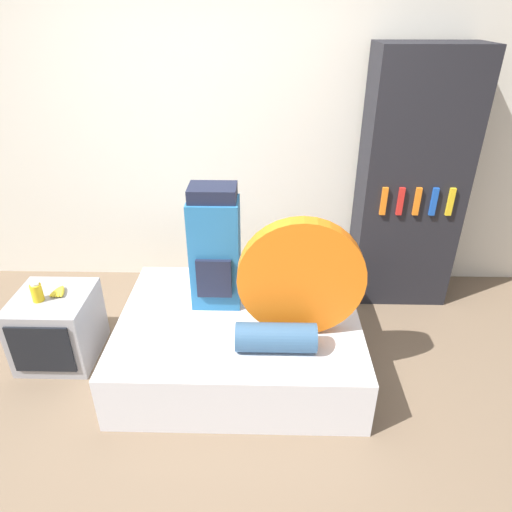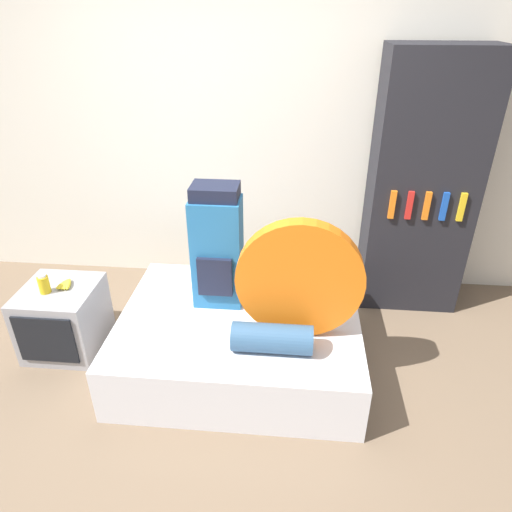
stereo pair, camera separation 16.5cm
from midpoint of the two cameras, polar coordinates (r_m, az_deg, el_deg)
The scene contains 10 objects.
ground_plane at distance 2.91m, azimuth -6.22°, elevation -19.43°, with size 16.00×16.00×0.00m, color brown.
wall_back at distance 3.72m, azimuth -2.23°, elevation 15.52°, with size 8.00×0.05×2.60m.
bed at distance 3.12m, azimuth -0.49°, elevation -10.32°, with size 1.55×1.22×0.38m.
backpack at distance 2.94m, azimuth -3.28°, elevation 0.98°, with size 0.32×0.26×0.83m.
tent_bag at distance 2.67m, azimuth 7.24°, elevation -3.00°, with size 0.75×0.10×0.75m.
sleeping_roll at distance 2.68m, azimuth 3.82°, elevation -10.26°, with size 0.47×0.17×0.17m.
television at distance 3.45m, azimuth -21.64°, elevation -7.30°, with size 0.49×0.51×0.49m.
canister at distance 3.28m, azimuth -23.70°, elevation -3.26°, with size 0.07×0.07×0.13m.
banana_bunch at distance 3.32m, azimuth -21.38°, elevation -3.31°, with size 0.10×0.13×0.03m.
bookshelf at distance 3.66m, azimuth 21.22°, elevation 8.02°, with size 0.75×0.43×1.95m.
Camera 2 is at (0.56, -1.87, 2.17)m, focal length 32.00 mm.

